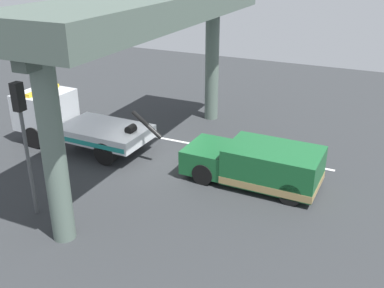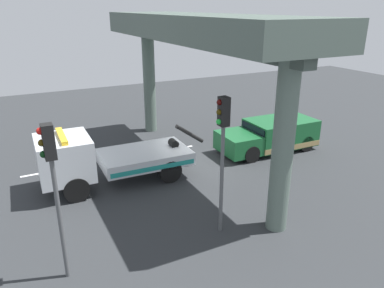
{
  "view_description": "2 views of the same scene",
  "coord_description": "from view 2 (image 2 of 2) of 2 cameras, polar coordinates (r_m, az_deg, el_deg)",
  "views": [
    {
      "loc": [
        -8.88,
        14.86,
        8.36
      ],
      "look_at": [
        -1.94,
        -0.01,
        1.13
      ],
      "focal_mm": 41.84,
      "sensor_mm": 36.0,
      "label": 1
    },
    {
      "loc": [
        7.21,
        14.36,
        7.14
      ],
      "look_at": [
        0.24,
        0.64,
        1.37
      ],
      "focal_mm": 34.57,
      "sensor_mm": 36.0,
      "label": 2
    }
  ],
  "objects": [
    {
      "name": "lane_stripe_mid",
      "position": [
        19.55,
        -3.37,
        -0.9
      ],
      "size": [
        2.6,
        0.16,
        0.01
      ],
      "primitive_type": "cube",
      "color": "silver",
      "rests_on": "ground"
    },
    {
      "name": "ground_plane",
      "position": [
        17.6,
        -0.26,
        -3.57
      ],
      "size": [
        60.0,
        40.0,
        0.1
      ],
      "primitive_type": "cube",
      "color": "#2D3033"
    },
    {
      "name": "tow_truck_white",
      "position": [
        15.84,
        -13.99,
        -2.12
      ],
      "size": [
        7.28,
        2.54,
        2.46
      ],
      "color": "silver",
      "rests_on": "ground"
    },
    {
      "name": "towed_van_green",
      "position": [
        19.73,
        12.11,
        1.26
      ],
      "size": [
        5.24,
        2.31,
        1.58
      ],
      "color": "#195B2D",
      "rests_on": "ground"
    },
    {
      "name": "lane_stripe_east",
      "position": [
        18.21,
        -20.95,
        -3.97
      ],
      "size": [
        2.6,
        0.16,
        0.01
      ],
      "primitive_type": "cube",
      "color": "silver",
      "rests_on": "ground"
    },
    {
      "name": "traffic_light_near",
      "position": [
        11.4,
        4.73,
        1.07
      ],
      "size": [
        0.39,
        0.32,
        4.62
      ],
      "color": "#515456",
      "rests_on": "ground"
    },
    {
      "name": "lane_stripe_west",
      "position": [
        22.47,
        10.77,
        1.65
      ],
      "size": [
        2.6,
        0.16,
        0.01
      ],
      "primitive_type": "cube",
      "color": "silver",
      "rests_on": "ground"
    },
    {
      "name": "overpass_structure",
      "position": [
        16.25,
        0.7,
        16.39
      ],
      "size": [
        3.6,
        13.87,
        6.83
      ],
      "color": "#596B60",
      "rests_on": "ground"
    },
    {
      "name": "traffic_light_far",
      "position": [
        9.94,
        -20.77,
        -3.88
      ],
      "size": [
        0.39,
        0.32,
        4.48
      ],
      "color": "#515456",
      "rests_on": "ground"
    }
  ]
}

